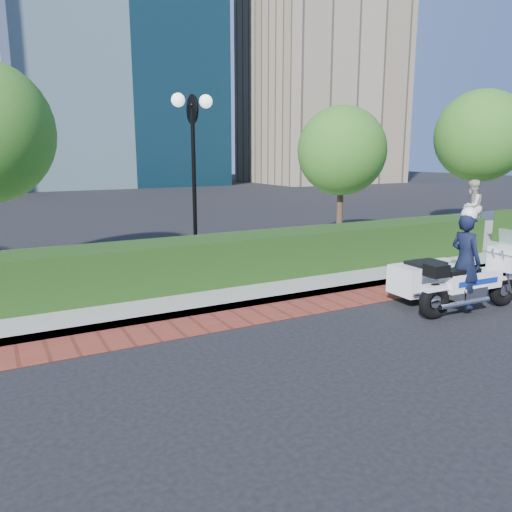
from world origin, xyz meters
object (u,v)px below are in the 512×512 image
lamppost (193,154)px  pedestrian (472,207)px  tree_c (342,151)px  police_motorcycle (453,273)px  tree_d (481,136)px

lamppost → pedestrian: (10.75, 0.47, -1.85)m
tree_c → pedestrian: bearing=-9.0°
lamppost → tree_c: bearing=13.3°
lamppost → pedestrian: bearing=2.5°
lamppost → police_motorcycle: lamppost is taller
lamppost → pedestrian: size_ratio=2.20×
tree_d → pedestrian: bearing=-146.4°
police_motorcycle → pedestrian: 9.31m
lamppost → police_motorcycle: (3.31, -5.10, -2.27)m
tree_c → pedestrian: tree_c is taller
tree_d → police_motorcycle: (-8.69, -6.40, -2.92)m
tree_c → police_motorcycle: tree_c is taller
police_motorcycle → pedestrian: bearing=39.0°
police_motorcycle → pedestrian: (7.45, 5.57, 0.41)m
pedestrian → tree_d: bearing=-160.6°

